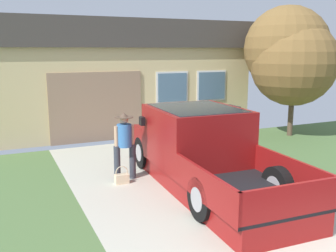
{
  "coord_description": "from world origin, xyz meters",
  "views": [
    {
      "loc": [
        -3.92,
        -2.75,
        3.0
      ],
      "look_at": [
        -0.37,
        5.15,
        1.27
      ],
      "focal_mm": 41.06,
      "sensor_mm": 36.0,
      "label": 1
    }
  ],
  "objects_px": {
    "handbag": "(122,178)",
    "person_with_hat": "(125,142)",
    "front_yard_tree": "(290,56)",
    "house_with_garage": "(90,73)",
    "pickup_truck": "(200,150)",
    "wheeled_trash_bin": "(227,120)"
  },
  "relations": [
    {
      "from": "person_with_hat",
      "to": "house_with_garage",
      "type": "xyz_separation_m",
      "value": [
        0.95,
        7.51,
        1.13
      ]
    },
    {
      "from": "wheeled_trash_bin",
      "to": "house_with_garage",
      "type": "bearing_deg",
      "value": 129.18
    },
    {
      "from": "pickup_truck",
      "to": "front_yard_tree",
      "type": "distance_m",
      "value": 6.49
    },
    {
      "from": "wheeled_trash_bin",
      "to": "person_with_hat",
      "type": "bearing_deg",
      "value": -148.13
    },
    {
      "from": "handbag",
      "to": "wheeled_trash_bin",
      "type": "height_order",
      "value": "wheeled_trash_bin"
    },
    {
      "from": "handbag",
      "to": "front_yard_tree",
      "type": "distance_m",
      "value": 7.83
    },
    {
      "from": "house_with_garage",
      "to": "front_yard_tree",
      "type": "xyz_separation_m",
      "value": [
        5.81,
        -5.23,
        0.75
      ]
    },
    {
      "from": "person_with_hat",
      "to": "house_with_garage",
      "type": "height_order",
      "value": "house_with_garage"
    },
    {
      "from": "pickup_truck",
      "to": "wheeled_trash_bin",
      "type": "distance_m",
      "value": 5.01
    },
    {
      "from": "handbag",
      "to": "house_with_garage",
      "type": "distance_m",
      "value": 8.07
    },
    {
      "from": "person_with_hat",
      "to": "front_yard_tree",
      "type": "distance_m",
      "value": 7.38
    },
    {
      "from": "house_with_garage",
      "to": "front_yard_tree",
      "type": "bearing_deg",
      "value": -41.98
    },
    {
      "from": "person_with_hat",
      "to": "house_with_garage",
      "type": "distance_m",
      "value": 7.66
    },
    {
      "from": "pickup_truck",
      "to": "house_with_garage",
      "type": "bearing_deg",
      "value": 95.92
    },
    {
      "from": "handbag",
      "to": "wheeled_trash_bin",
      "type": "bearing_deg",
      "value": 33.06
    },
    {
      "from": "front_yard_tree",
      "to": "pickup_truck",
      "type": "bearing_deg",
      "value": -148.8
    },
    {
      "from": "pickup_truck",
      "to": "front_yard_tree",
      "type": "relative_size",
      "value": 1.19
    },
    {
      "from": "handbag",
      "to": "person_with_hat",
      "type": "bearing_deg",
      "value": 56.39
    },
    {
      "from": "person_with_hat",
      "to": "house_with_garage",
      "type": "relative_size",
      "value": 0.14
    },
    {
      "from": "person_with_hat",
      "to": "wheeled_trash_bin",
      "type": "bearing_deg",
      "value": 30.73
    },
    {
      "from": "person_with_hat",
      "to": "wheeled_trash_bin",
      "type": "height_order",
      "value": "person_with_hat"
    },
    {
      "from": "handbag",
      "to": "front_yard_tree",
      "type": "bearing_deg",
      "value": 20.08
    }
  ]
}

